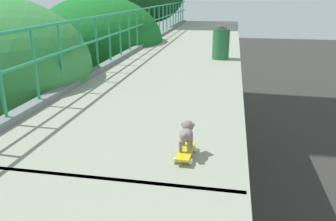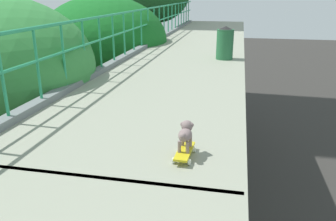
{
  "view_description": "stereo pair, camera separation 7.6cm",
  "coord_description": "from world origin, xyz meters",
  "px_view_note": "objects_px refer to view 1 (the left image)",
  "views": [
    {
      "loc": [
        2.66,
        -2.58,
        7.61
      ],
      "look_at": [
        1.94,
        1.25,
        6.25
      ],
      "focal_mm": 36.43,
      "sensor_mm": 36.0,
      "label": 1
    },
    {
      "loc": [
        2.74,
        -2.56,
        7.61
      ],
      "look_at": [
        1.94,
        1.25,
        6.25
      ],
      "focal_mm": 36.43,
      "sensor_mm": 36.0,
      "label": 2
    }
  ],
  "objects_px": {
    "car_blue_fifth": "(35,171)",
    "toy_skateboard": "(186,152)",
    "car_black_sixth": "(10,132)",
    "litter_bin": "(221,42)",
    "small_dog": "(187,133)",
    "car_silver_seventh": "(94,120)",
    "city_bus": "(90,65)"
  },
  "relations": [
    {
      "from": "toy_skateboard",
      "to": "car_black_sixth",
      "type": "bearing_deg",
      "value": 133.25
    },
    {
      "from": "car_blue_fifth",
      "to": "car_silver_seventh",
      "type": "bearing_deg",
      "value": 90.11
    },
    {
      "from": "car_black_sixth",
      "to": "small_dog",
      "type": "distance_m",
      "value": 16.72
    },
    {
      "from": "car_blue_fifth",
      "to": "city_bus",
      "type": "height_order",
      "value": "city_bus"
    },
    {
      "from": "car_blue_fifth",
      "to": "car_black_sixth",
      "type": "bearing_deg",
      "value": 134.65
    },
    {
      "from": "city_bus",
      "to": "toy_skateboard",
      "type": "bearing_deg",
      "value": -64.15
    },
    {
      "from": "car_silver_seventh",
      "to": "small_dog",
      "type": "relative_size",
      "value": 11.69
    },
    {
      "from": "car_silver_seventh",
      "to": "small_dog",
      "type": "height_order",
      "value": "small_dog"
    },
    {
      "from": "car_black_sixth",
      "to": "small_dog",
      "type": "bearing_deg",
      "value": -46.62
    },
    {
      "from": "toy_skateboard",
      "to": "small_dog",
      "type": "xyz_separation_m",
      "value": [
        0.0,
        0.05,
        0.2
      ]
    },
    {
      "from": "car_silver_seventh",
      "to": "city_bus",
      "type": "xyz_separation_m",
      "value": [
        -3.86,
        8.73,
        1.35
      ]
    },
    {
      "from": "car_blue_fifth",
      "to": "car_silver_seventh",
      "type": "height_order",
      "value": "car_blue_fifth"
    },
    {
      "from": "car_black_sixth",
      "to": "city_bus",
      "type": "height_order",
      "value": "city_bus"
    },
    {
      "from": "car_blue_fifth",
      "to": "toy_skateboard",
      "type": "bearing_deg",
      "value": -47.44
    },
    {
      "from": "small_dog",
      "to": "litter_bin",
      "type": "relative_size",
      "value": 0.39
    },
    {
      "from": "car_black_sixth",
      "to": "car_blue_fifth",
      "type": "bearing_deg",
      "value": -45.35
    },
    {
      "from": "toy_skateboard",
      "to": "small_dog",
      "type": "height_order",
      "value": "small_dog"
    },
    {
      "from": "car_black_sixth",
      "to": "city_bus",
      "type": "relative_size",
      "value": 0.41
    },
    {
      "from": "car_blue_fifth",
      "to": "toy_skateboard",
      "type": "xyz_separation_m",
      "value": [
        7.16,
        -7.8,
        5.29
      ]
    },
    {
      "from": "car_blue_fifth",
      "to": "litter_bin",
      "type": "bearing_deg",
      "value": -14.74
    },
    {
      "from": "small_dog",
      "to": "litter_bin",
      "type": "xyz_separation_m",
      "value": [
        0.12,
        5.83,
        0.17
      ]
    },
    {
      "from": "toy_skateboard",
      "to": "litter_bin",
      "type": "distance_m",
      "value": 5.9
    },
    {
      "from": "car_blue_fifth",
      "to": "car_black_sixth",
      "type": "height_order",
      "value": "car_blue_fifth"
    },
    {
      "from": "car_black_sixth",
      "to": "toy_skateboard",
      "type": "distance_m",
      "value": 16.69
    },
    {
      "from": "litter_bin",
      "to": "small_dog",
      "type": "bearing_deg",
      "value": -91.22
    },
    {
      "from": "city_bus",
      "to": "small_dog",
      "type": "relative_size",
      "value": 31.69
    },
    {
      "from": "car_black_sixth",
      "to": "litter_bin",
      "type": "bearing_deg",
      "value": -27.2
    },
    {
      "from": "small_dog",
      "to": "litter_bin",
      "type": "bearing_deg",
      "value": 88.78
    },
    {
      "from": "small_dog",
      "to": "car_blue_fifth",
      "type": "bearing_deg",
      "value": 132.75
    },
    {
      "from": "car_black_sixth",
      "to": "car_silver_seventh",
      "type": "bearing_deg",
      "value": 34.8
    },
    {
      "from": "car_blue_fifth",
      "to": "small_dog",
      "type": "height_order",
      "value": "small_dog"
    },
    {
      "from": "car_silver_seventh",
      "to": "toy_skateboard",
      "type": "bearing_deg",
      "value": -62.96
    }
  ]
}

